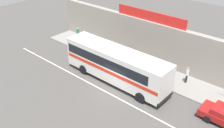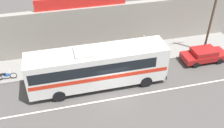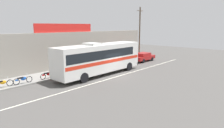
{
  "view_description": "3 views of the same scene",
  "coord_description": "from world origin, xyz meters",
  "px_view_note": "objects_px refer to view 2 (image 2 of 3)",
  "views": [
    {
      "loc": [
        13.06,
        -15.24,
        14.31
      ],
      "look_at": [
        -1.67,
        1.51,
        1.64
      ],
      "focal_mm": 40.17,
      "sensor_mm": 36.0,
      "label": 1
    },
    {
      "loc": [
        -4.07,
        -15.96,
        14.82
      ],
      "look_at": [
        0.49,
        2.2,
        1.38
      ],
      "focal_mm": 41.29,
      "sensor_mm": 36.0,
      "label": 2
    },
    {
      "loc": [
        -17.04,
        -14.81,
        5.64
      ],
      "look_at": [
        0.59,
        0.83,
        1.09
      ],
      "focal_mm": 31.92,
      "sensor_mm": 36.0,
      "label": 3
    }
  ],
  "objects_px": {
    "parked_car": "(204,55)",
    "utility_pole": "(213,12)",
    "motorcycle_purple": "(51,68)",
    "pedestrian_far_right": "(143,41)",
    "motorcycle_green": "(36,72)",
    "intercity_bus": "(97,66)",
    "motorcycle_red": "(5,76)"
  },
  "relations": [
    {
      "from": "motorcycle_red",
      "to": "pedestrian_far_right",
      "type": "height_order",
      "value": "pedestrian_far_right"
    },
    {
      "from": "motorcycle_green",
      "to": "pedestrian_far_right",
      "type": "xyz_separation_m",
      "value": [
        10.93,
        1.82,
        0.6
      ]
    },
    {
      "from": "intercity_bus",
      "to": "pedestrian_far_right",
      "type": "distance_m",
      "value": 7.26
    },
    {
      "from": "motorcycle_green",
      "to": "motorcycle_purple",
      "type": "height_order",
      "value": "same"
    },
    {
      "from": "parked_car",
      "to": "motorcycle_green",
      "type": "xyz_separation_m",
      "value": [
        -16.14,
        1.42,
        -0.17
      ]
    },
    {
      "from": "parked_car",
      "to": "motorcycle_green",
      "type": "height_order",
      "value": "parked_car"
    },
    {
      "from": "intercity_bus",
      "to": "parked_car",
      "type": "height_order",
      "value": "intercity_bus"
    },
    {
      "from": "parked_car",
      "to": "motorcycle_purple",
      "type": "bearing_deg",
      "value": 173.8
    },
    {
      "from": "motorcycle_red",
      "to": "motorcycle_green",
      "type": "bearing_deg",
      "value": -1.66
    },
    {
      "from": "parked_car",
      "to": "utility_pole",
      "type": "height_order",
      "value": "utility_pole"
    },
    {
      "from": "utility_pole",
      "to": "motorcycle_green",
      "type": "xyz_separation_m",
      "value": [
        -17.11,
        -0.04,
        -3.95
      ]
    },
    {
      "from": "pedestrian_far_right",
      "to": "parked_car",
      "type": "bearing_deg",
      "value": -31.82
    },
    {
      "from": "motorcycle_red",
      "to": "pedestrian_far_right",
      "type": "bearing_deg",
      "value": 7.27
    },
    {
      "from": "motorcycle_red",
      "to": "motorcycle_purple",
      "type": "distance_m",
      "value": 4.05
    },
    {
      "from": "motorcycle_purple",
      "to": "pedestrian_far_right",
      "type": "distance_m",
      "value": 9.73
    },
    {
      "from": "motorcycle_red",
      "to": "motorcycle_purple",
      "type": "relative_size",
      "value": 1.01
    },
    {
      "from": "utility_pole",
      "to": "motorcycle_red",
      "type": "distance_m",
      "value": 20.19
    },
    {
      "from": "intercity_bus",
      "to": "utility_pole",
      "type": "xyz_separation_m",
      "value": [
        11.93,
        2.57,
        2.45
      ]
    },
    {
      "from": "pedestrian_far_right",
      "to": "intercity_bus",
      "type": "bearing_deg",
      "value": -142.95
    },
    {
      "from": "parked_car",
      "to": "utility_pole",
      "type": "xyz_separation_m",
      "value": [
        0.96,
        1.46,
        3.77
      ]
    },
    {
      "from": "pedestrian_far_right",
      "to": "motorcycle_purple",
      "type": "bearing_deg",
      "value": -170.34
    },
    {
      "from": "intercity_bus",
      "to": "motorcycle_purple",
      "type": "bearing_deg",
      "value": 144.66
    },
    {
      "from": "intercity_bus",
      "to": "pedestrian_far_right",
      "type": "xyz_separation_m",
      "value": [
        5.75,
        4.34,
        -0.91
      ]
    },
    {
      "from": "motorcycle_red",
      "to": "motorcycle_purple",
      "type": "xyz_separation_m",
      "value": [
        4.05,
        0.11,
        0.0
      ]
    },
    {
      "from": "intercity_bus",
      "to": "motorcycle_purple",
      "type": "xyz_separation_m",
      "value": [
        -3.82,
        2.71,
        -1.5
      ]
    },
    {
      "from": "intercity_bus",
      "to": "motorcycle_green",
      "type": "height_order",
      "value": "intercity_bus"
    },
    {
      "from": "intercity_bus",
      "to": "motorcycle_green",
      "type": "xyz_separation_m",
      "value": [
        -5.18,
        2.52,
        -1.5
      ]
    },
    {
      "from": "utility_pole",
      "to": "pedestrian_far_right",
      "type": "bearing_deg",
      "value": 163.98
    },
    {
      "from": "intercity_bus",
      "to": "parked_car",
      "type": "relative_size",
      "value": 2.65
    },
    {
      "from": "parked_car",
      "to": "utility_pole",
      "type": "relative_size",
      "value": 0.52
    },
    {
      "from": "pedestrian_far_right",
      "to": "utility_pole",
      "type": "bearing_deg",
      "value": -16.02
    },
    {
      "from": "utility_pole",
      "to": "motorcycle_purple",
      "type": "relative_size",
      "value": 4.6
    }
  ]
}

